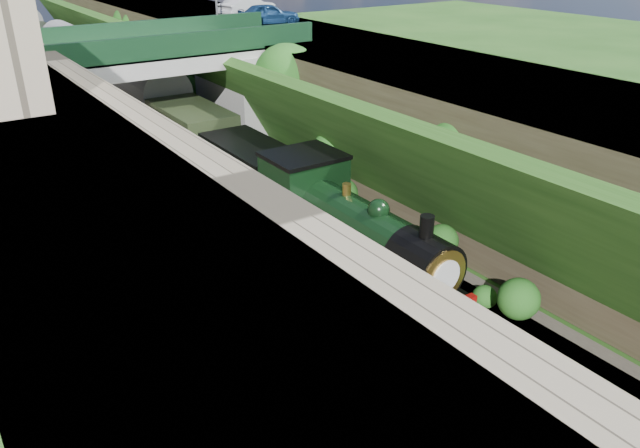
# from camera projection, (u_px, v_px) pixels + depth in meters

# --- Properties ---
(ground) EXTENTS (160.00, 160.00, 0.00)m
(ground) POSITION_uv_depth(u_px,v_px,m) (475.00, 404.00, 17.08)
(ground) COLOR #1E4714
(ground) RESTS_ON ground
(trackbed) EXTENTS (10.00, 90.00, 0.20)m
(trackbed) POSITION_uv_depth(u_px,v_px,m) (186.00, 181.00, 32.05)
(trackbed) COLOR #473F38
(trackbed) RESTS_ON ground
(retaining_wall) EXTENTS (1.00, 90.00, 7.00)m
(retaining_wall) POSITION_uv_depth(u_px,v_px,m) (63.00, 135.00, 27.82)
(retaining_wall) COLOR #756B56
(retaining_wall) RESTS_ON ground
(street_plateau_right) EXTENTS (8.00, 90.00, 6.25)m
(street_plateau_right) POSITION_uv_depth(u_px,v_px,m) (337.00, 98.00, 35.57)
(street_plateau_right) COLOR #262628
(street_plateau_right) RESTS_ON ground
(embankment_slope) EXTENTS (4.85, 90.00, 6.55)m
(embankment_slope) POSITION_uv_depth(u_px,v_px,m) (265.00, 111.00, 33.81)
(embankment_slope) COLOR #1E4714
(embankment_slope) RESTS_ON ground
(track_left) EXTENTS (2.50, 90.00, 0.20)m
(track_left) POSITION_uv_depth(u_px,v_px,m) (148.00, 187.00, 30.98)
(track_left) COLOR black
(track_left) RESTS_ON trackbed
(track_right) EXTENTS (2.50, 90.00, 0.20)m
(track_right) POSITION_uv_depth(u_px,v_px,m) (207.00, 174.00, 32.60)
(track_right) COLOR black
(track_right) RESTS_ON trackbed
(road_bridge) EXTENTS (16.00, 6.40, 7.25)m
(road_bridge) POSITION_uv_depth(u_px,v_px,m) (166.00, 87.00, 33.84)
(road_bridge) COLOR gray
(road_bridge) RESTS_ON ground
(tree) EXTENTS (3.60, 3.80, 6.60)m
(tree) POSITION_uv_depth(u_px,v_px,m) (287.00, 81.00, 32.71)
(tree) COLOR black
(tree) RESTS_ON ground
(car_blue) EXTENTS (4.18, 2.30, 1.35)m
(car_blue) POSITION_uv_depth(u_px,v_px,m) (269.00, 14.00, 40.11)
(car_blue) COLOR navy
(car_blue) RESTS_ON street_plateau_right
(car_silver) EXTENTS (4.52, 2.51, 1.41)m
(car_silver) POSITION_uv_depth(u_px,v_px,m) (247.00, 7.00, 43.73)
(car_silver) COLOR silver
(car_silver) RESTS_ON street_plateau_right
(locomotive) EXTENTS (3.10, 10.22, 3.83)m
(locomotive) POSITION_uv_depth(u_px,v_px,m) (348.00, 232.00, 22.54)
(locomotive) COLOR black
(locomotive) RESTS_ON trackbed
(tender) EXTENTS (2.70, 6.00, 3.05)m
(tender) POSITION_uv_depth(u_px,v_px,m) (252.00, 178.00, 28.19)
(tender) COLOR black
(tender) RESTS_ON trackbed
(coach_front) EXTENTS (2.90, 18.00, 3.70)m
(coach_front) POSITION_uv_depth(u_px,v_px,m) (152.00, 109.00, 37.46)
(coach_front) COLOR black
(coach_front) RESTS_ON trackbed
(coach_middle) EXTENTS (2.90, 18.00, 3.70)m
(coach_middle) POSITION_uv_depth(u_px,v_px,m) (71.00, 61.00, 51.57)
(coach_middle) COLOR black
(coach_middle) RESTS_ON trackbed
(coach_rear) EXTENTS (2.90, 18.00, 3.70)m
(coach_rear) POSITION_uv_depth(u_px,v_px,m) (25.00, 33.00, 65.68)
(coach_rear) COLOR black
(coach_rear) RESTS_ON trackbed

